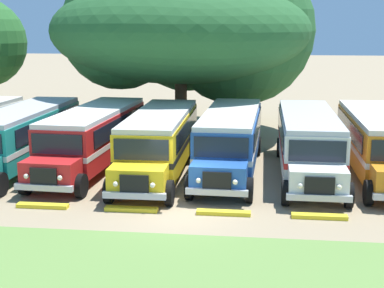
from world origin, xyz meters
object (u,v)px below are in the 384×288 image
object	(u,v)px
parked_bus_slot_1	(22,135)
parked_bus_slot_5	(308,140)
parked_bus_slot_6	(378,141)
parked_bus_slot_2	(93,135)
parked_bus_slot_3	(160,139)
parked_bus_slot_4	(230,138)
broad_shade_tree	(191,28)

from	to	relation	value
parked_bus_slot_1	parked_bus_slot_5	xyz separation A→B (m)	(13.84, 0.17, 0.00)
parked_bus_slot_6	parked_bus_slot_5	bearing A→B (deg)	-82.64
parked_bus_slot_2	parked_bus_slot_6	bearing A→B (deg)	94.61
parked_bus_slot_3	parked_bus_slot_6	size ratio (longest dim) A/B	1.00
parked_bus_slot_4	broad_shade_tree	size ratio (longest dim) A/B	0.66
parked_bus_slot_6	broad_shade_tree	size ratio (longest dim) A/B	0.66
parked_bus_slot_3	parked_bus_slot_4	distance (m)	3.38
parked_bus_slot_1	parked_bus_slot_2	bearing A→B (deg)	94.77
parked_bus_slot_1	parked_bus_slot_3	xyz separation A→B (m)	(6.91, -0.37, 0.00)
parked_bus_slot_4	parked_bus_slot_5	distance (m)	3.65
parked_bus_slot_2	parked_bus_slot_4	bearing A→B (deg)	94.95
parked_bus_slot_3	parked_bus_slot_6	distance (m)	10.18
parked_bus_slot_1	parked_bus_slot_6	bearing A→B (deg)	92.83
parked_bus_slot_6	broad_shade_tree	bearing A→B (deg)	-133.14
parked_bus_slot_3	broad_shade_tree	xyz separation A→B (m)	(0.24, 10.45, 5.04)
parked_bus_slot_2	broad_shade_tree	xyz separation A→B (m)	(3.62, 9.85, 5.04)
parked_bus_slot_3	parked_bus_slot_5	size ratio (longest dim) A/B	1.00
parked_bus_slot_6	broad_shade_tree	world-z (taller)	broad_shade_tree
parked_bus_slot_2	parked_bus_slot_3	xyz separation A→B (m)	(3.38, -0.60, 0.00)
parked_bus_slot_6	parked_bus_slot_2	bearing A→B (deg)	-87.89
parked_bus_slot_5	parked_bus_slot_6	distance (m)	3.24
parked_bus_slot_1	parked_bus_slot_6	world-z (taller)	same
parked_bus_slot_4	parked_bus_slot_3	bearing A→B (deg)	-74.25
parked_bus_slot_5	broad_shade_tree	bearing A→B (deg)	-145.38
parked_bus_slot_3	parked_bus_slot_6	bearing A→B (deg)	94.73
parked_bus_slot_5	broad_shade_tree	xyz separation A→B (m)	(-6.69, 9.91, 5.04)
parked_bus_slot_3	broad_shade_tree	distance (m)	11.60
parked_bus_slot_5	broad_shade_tree	distance (m)	12.98
parked_bus_slot_4	broad_shade_tree	world-z (taller)	broad_shade_tree
parked_bus_slot_2	parked_bus_slot_6	world-z (taller)	same
parked_bus_slot_1	parked_bus_slot_4	distance (m)	10.21
parked_bus_slot_2	broad_shade_tree	world-z (taller)	broad_shade_tree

